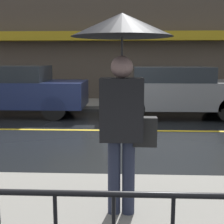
{
  "coord_description": "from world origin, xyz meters",
  "views": [
    {
      "loc": [
        0.56,
        -7.42,
        1.73
      ],
      "look_at": [
        0.37,
        -3.03,
        0.98
      ],
      "focal_mm": 50.0,
      "sensor_mm": 36.0,
      "label": 1
    }
  ],
  "objects": [
    {
      "name": "car_navy",
      "position": [
        -2.79,
        1.95,
        0.79
      ],
      "size": [
        4.17,
        1.72,
        1.52
      ],
      "color": "#19234C",
      "rests_on": "ground_plane"
    },
    {
      "name": "car_grey",
      "position": [
        2.06,
        1.95,
        0.78
      ],
      "size": [
        4.31,
        1.87,
        1.5
      ],
      "color": "slate",
      "rests_on": "ground_plane"
    },
    {
      "name": "sidewalk_far",
      "position": [
        0.0,
        4.27,
        0.05
      ],
      "size": [
        28.0,
        2.15,
        0.11
      ],
      "color": "gray",
      "rests_on": "ground_plane"
    },
    {
      "name": "lane_marking",
      "position": [
        0.0,
        0.0,
        0.0
      ],
      "size": [
        25.2,
        0.12,
        0.01
      ],
      "color": "gold",
      "rests_on": "ground_plane"
    },
    {
      "name": "ground_plane",
      "position": [
        0.0,
        0.0,
        0.0
      ],
      "size": [
        80.0,
        80.0,
        0.0
      ],
      "primitive_type": "plane",
      "color": "black"
    },
    {
      "name": "pedestrian",
      "position": [
        0.53,
        -4.31,
        1.71
      ],
      "size": [
        0.99,
        0.99,
        2.06
      ],
      "rotation": [
        0.0,
        0.0,
        3.14
      ],
      "color": "#23283D",
      "rests_on": "sidewalk_near"
    },
    {
      "name": "building_storefront",
      "position": [
        0.0,
        5.46,
        2.92
      ],
      "size": [
        28.0,
        0.85,
        5.89
      ],
      "color": "#4C4238",
      "rests_on": "ground_plane"
    }
  ]
}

